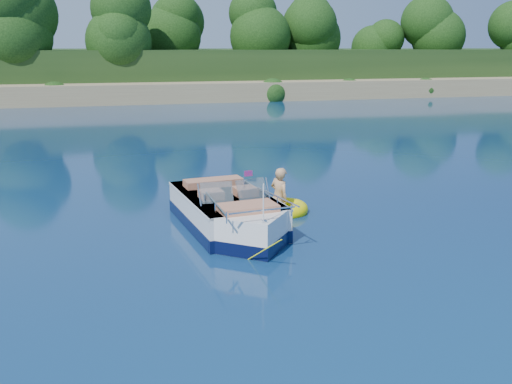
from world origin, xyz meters
TOP-DOWN VIEW (x-y plane):
  - ground at (0.00, 0.00)m, footprint 160.00×160.00m
  - shoreline at (0.00, 63.77)m, footprint 170.00×59.00m
  - treeline at (0.04, 41.01)m, footprint 150.00×7.12m
  - motorboat at (-1.96, 2.82)m, footprint 2.33×5.40m
  - tow_tube at (-0.31, 3.94)m, footprint 1.42×1.42m
  - boy at (-0.42, 3.98)m, footprint 0.76×0.96m

SIDE VIEW (x-z plane):
  - ground at x=0.00m, z-range 0.00..0.00m
  - boy at x=-0.42m, z-range -0.86..0.86m
  - tow_tube at x=-0.31m, z-range -0.09..0.27m
  - motorboat at x=-1.96m, z-range -0.55..1.25m
  - shoreline at x=0.00m, z-range -2.02..3.98m
  - treeline at x=0.04m, z-range 1.45..9.64m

